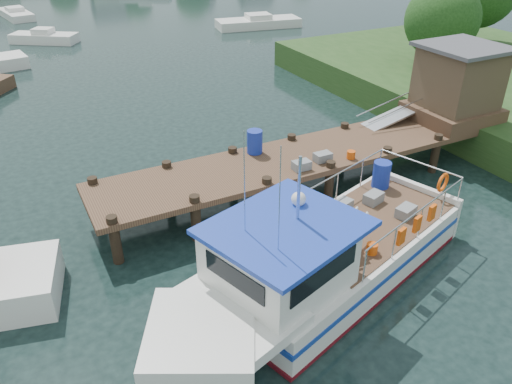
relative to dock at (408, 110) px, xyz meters
name	(u,v)px	position (x,y,z in m)	size (l,w,h in m)	color
ground_plane	(261,198)	(-6.51, -0.01, -2.24)	(160.00, 160.00, 0.00)	black
dock	(408,110)	(0.00, 0.00, 0.00)	(16.60, 3.00, 4.78)	#503726
lobster_boat	(313,267)	(-7.73, -5.16, -1.29)	(10.81, 5.84, 5.27)	silver
moored_b	(44,37)	(-10.22, 28.41, -1.83)	(5.04, 4.20, 1.10)	silver
moored_c	(258,22)	(6.94, 25.75, -1.82)	(7.48, 3.61, 1.13)	silver
moored_d	(16,14)	(-11.25, 39.99, -1.87)	(2.89, 6.06, 0.99)	silver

